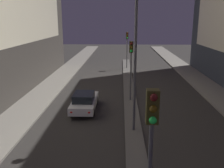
# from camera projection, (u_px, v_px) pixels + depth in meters

# --- Properties ---
(median_strip) EXTENTS (1.06, 38.19, 0.13)m
(median_strip) POSITION_uv_depth(u_px,v_px,m) (129.00, 92.00, 23.55)
(median_strip) COLOR #56544F
(median_strip) RESTS_ON ground
(traffic_light_near) EXTENTS (0.32, 0.42, 4.88)m
(traffic_light_near) POSITION_uv_depth(u_px,v_px,m) (151.00, 138.00, 6.55)
(traffic_light_near) COLOR #4C4C51
(traffic_light_near) RESTS_ON median_strip
(traffic_light_mid) EXTENTS (0.32, 0.42, 4.88)m
(traffic_light_mid) POSITION_uv_depth(u_px,v_px,m) (131.00, 58.00, 20.07)
(traffic_light_mid) COLOR #4C4C51
(traffic_light_mid) RESTS_ON median_strip
(traffic_light_far) EXTENTS (0.32, 0.42, 4.88)m
(traffic_light_far) POSITION_uv_depth(u_px,v_px,m) (127.00, 42.00, 33.95)
(traffic_light_far) COLOR #4C4C51
(traffic_light_far) RESTS_ON median_strip
(street_lamp) EXTENTS (0.46, 0.46, 8.19)m
(street_lamp) POSITION_uv_depth(u_px,v_px,m) (136.00, 44.00, 14.00)
(street_lamp) COLOR #4C4C51
(street_lamp) RESTS_ON median_strip
(car_left_lane) EXTENTS (1.72, 4.29, 1.43)m
(car_left_lane) POSITION_uv_depth(u_px,v_px,m) (84.00, 101.00, 18.75)
(car_left_lane) COLOR silver
(car_left_lane) RESTS_ON ground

